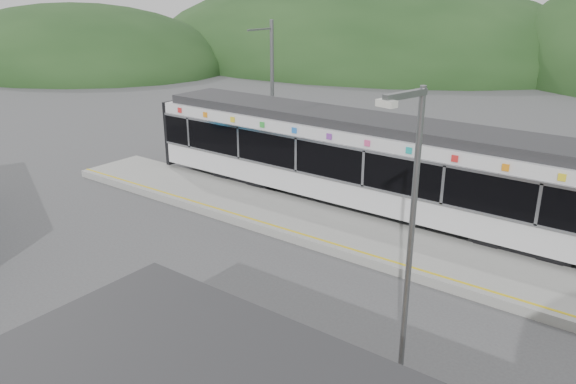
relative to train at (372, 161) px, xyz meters
The scene contains 7 objects.
ground 6.34m from the train, 89.35° to the right, with size 120.00×120.00×0.00m, color #4C4C4F.
hills 6.63m from the train, ahead, with size 146.00×149.00×26.00m.
platform 3.31m from the train, 88.55° to the right, with size 26.00×3.20×0.30m, color #9E9E99.
yellow_line 4.37m from the train, 89.02° to the right, with size 26.00×0.10×0.01m, color yellow.
train is the anchor object (origin of this frame).
catenary_mast_west 7.56m from the train, 159.71° to the left, with size 0.18×1.80×7.00m.
lamp_post 10.96m from the train, 57.75° to the right, with size 0.38×1.18×6.66m.
Camera 1 is at (9.81, -12.52, 8.27)m, focal length 35.00 mm.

